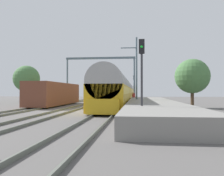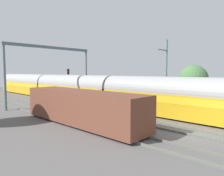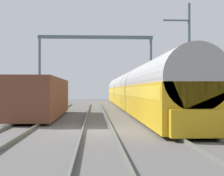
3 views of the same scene
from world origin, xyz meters
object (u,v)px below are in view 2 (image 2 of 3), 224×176
freight_car (81,107)px  person_crossing (109,96)px  passenger_train (73,88)px  catenary_gantry (51,63)px  railway_signal_far (68,79)px

freight_car → person_crossing: bearing=32.8°
passenger_train → freight_car: 14.59m
freight_car → person_crossing: 11.77m
passenger_train → freight_car: size_ratio=3.78×
passenger_train → catenary_gantry: 5.44m
railway_signal_far → catenary_gantry: bearing=-141.7°
railway_signal_far → catenary_gantry: size_ratio=0.40×
catenary_gantry → person_crossing: bearing=-40.6°
passenger_train → catenary_gantry: size_ratio=3.99×
passenger_train → person_crossing: bearing=-71.5°
person_crossing → catenary_gantry: catenary_gantry is taller
freight_car → person_crossing: size_ratio=7.51×
railway_signal_far → catenary_gantry: (-5.88, -4.64, 2.45)m
freight_car → catenary_gantry: (3.96, 11.44, 4.15)m
passenger_train → freight_car: passenger_train is taller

